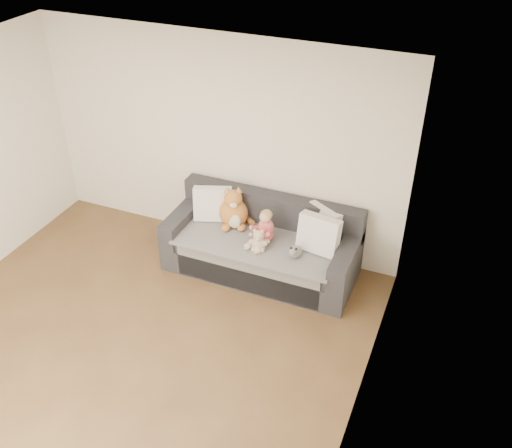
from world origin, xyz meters
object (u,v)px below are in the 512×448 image
(plush_cat, at_px, (234,211))
(sippy_cup, at_px, (261,246))
(sofa, at_px, (262,247))
(toddler, at_px, (264,229))
(teddy_bear, at_px, (258,241))

(plush_cat, bearing_deg, sippy_cup, -59.84)
(sofa, height_order, plush_cat, plush_cat)
(toddler, bearing_deg, sofa, 134.99)
(sofa, distance_m, toddler, 0.35)
(toddler, height_order, plush_cat, plush_cat)
(plush_cat, relative_size, sippy_cup, 4.83)
(sofa, bearing_deg, plush_cat, 169.09)
(sofa, bearing_deg, sippy_cup, -70.75)
(toddler, xyz_separation_m, plush_cat, (-0.45, 0.17, 0.03))
(toddler, relative_size, sippy_cup, 3.68)
(sofa, height_order, teddy_bear, sofa)
(sofa, relative_size, plush_cat, 4.15)
(sofa, relative_size, sippy_cup, 20.02)
(sofa, bearing_deg, toddler, -57.01)
(sofa, relative_size, toddler, 5.45)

